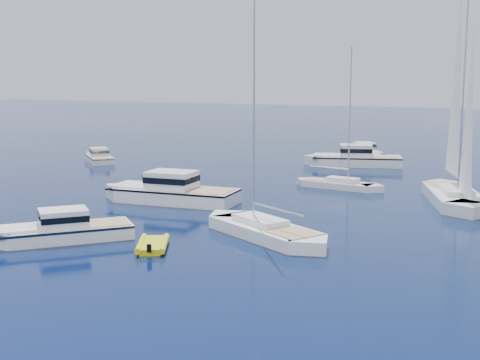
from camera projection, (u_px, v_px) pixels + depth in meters
name	position (u px, v px, depth m)	size (l,w,h in m)	color
motor_cruiser_left	(61.00, 240.00, 39.41)	(2.88, 9.42, 2.47)	white
motor_cruiser_centre	(169.00, 202.00, 51.56)	(3.72, 12.16, 3.19)	white
motor_cruiser_far_l	(99.00, 162.00, 75.97)	(2.48, 8.11, 2.13)	silver
motor_cruiser_distant	(353.00, 166.00, 72.64)	(3.56, 11.64, 3.06)	silver
motor_cruiser_horizon	(364.00, 158.00, 79.96)	(2.79, 9.13, 2.40)	white
sailboat_mid_r	(265.00, 237.00, 40.33)	(3.05, 11.72, 17.23)	white
sailboat_centre	(339.00, 188.00, 57.98)	(2.30, 8.86, 13.03)	silver
sailboat_sails_r	(454.00, 203.00, 51.30)	(3.56, 13.68, 20.10)	silver
tender_yellow	(153.00, 248.00, 37.59)	(2.06, 3.77, 0.95)	yellow
tender_grey_far	(203.00, 200.00, 52.31)	(2.07, 3.81, 0.95)	black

